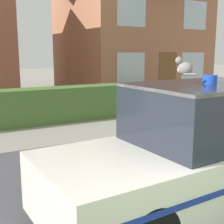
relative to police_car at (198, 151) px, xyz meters
name	(u,v)px	position (x,y,z in m)	size (l,w,h in m)	color
road_strip	(99,189)	(-0.98, 1.09, -0.78)	(28.00, 5.12, 0.01)	#4C4C51
garden_hedge	(53,105)	(-0.06, 6.07, -0.26)	(11.14, 0.81, 1.06)	#4C7233
police_car	(198,151)	(0.00, 0.00, 0.00)	(4.35, 1.81, 1.80)	black
cat	(184,67)	(-0.16, 0.18, 1.13)	(0.23, 0.29, 0.25)	gray
house_right	(129,19)	(6.08, 11.56, 3.06)	(6.79, 6.39, 7.54)	#A86B4C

